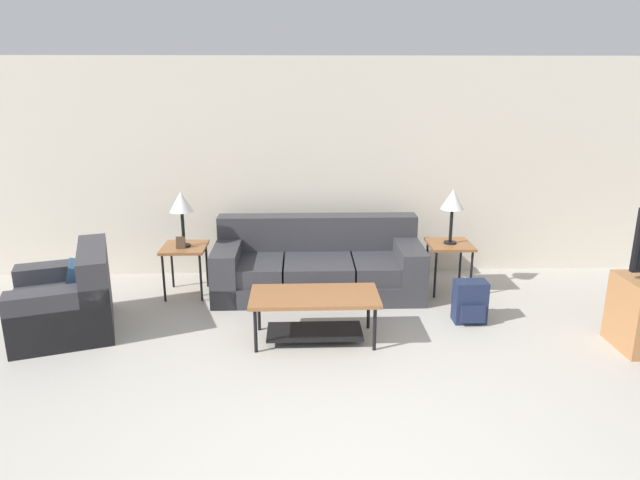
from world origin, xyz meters
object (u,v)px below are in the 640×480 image
at_px(table_lamp_right, 453,201).
at_px(backpack, 470,302).
at_px(table_lamp_left, 181,203).
at_px(couch, 318,267).
at_px(coffee_table, 315,306).
at_px(side_table_right, 450,248).
at_px(armchair, 68,301).
at_px(side_table_left, 185,251).

xyz_separation_m(table_lamp_right, backpack, (0.00, -0.87, -0.84)).
bearing_deg(table_lamp_left, couch, 0.90).
height_order(couch, table_lamp_left, table_lamp_left).
distance_m(table_lamp_left, table_lamp_right, 2.97).
bearing_deg(backpack, coffee_table, -167.53).
bearing_deg(side_table_right, table_lamp_left, 180.00).
distance_m(armchair, side_table_left, 1.33).
bearing_deg(armchair, coffee_table, -7.58).
bearing_deg(armchair, table_lamp_left, 43.17).
xyz_separation_m(couch, side_table_left, (-1.49, -0.02, 0.21)).
bearing_deg(table_lamp_left, side_table_right, 0.00).
relative_size(side_table_right, backpack, 1.32).
distance_m(couch, armchair, 2.62).
bearing_deg(table_lamp_right, table_lamp_left, 180.00).
bearing_deg(backpack, table_lamp_left, 163.67).
xyz_separation_m(coffee_table, side_table_left, (-1.41, 1.22, 0.17)).
bearing_deg(side_table_right, side_table_left, 180.00).
distance_m(couch, coffee_table, 1.24).
relative_size(side_table_right, table_lamp_right, 0.92).
height_order(couch, side_table_left, couch).
height_order(side_table_right, table_lamp_left, table_lamp_left).
relative_size(armchair, side_table_left, 2.26).
distance_m(couch, backpack, 1.74).
bearing_deg(table_lamp_right, couch, 179.10).
xyz_separation_m(coffee_table, backpack, (1.56, 0.35, -0.13)).
distance_m(couch, table_lamp_right, 1.67).
distance_m(couch, table_lamp_left, 1.67).
height_order(side_table_left, table_lamp_right, table_lamp_right).
bearing_deg(couch, side_table_right, -0.90).
xyz_separation_m(side_table_left, table_lamp_right, (2.97, 0.00, 0.54)).
bearing_deg(armchair, side_table_right, 12.90).
distance_m(armchair, side_table_right, 4.04).
bearing_deg(backpack, couch, 148.96).
bearing_deg(backpack, table_lamp_right, 90.01).
bearing_deg(side_table_left, table_lamp_left, 0.00).
distance_m(side_table_left, table_lamp_left, 0.54).
bearing_deg(table_lamp_right, backpack, -89.99).
relative_size(couch, side_table_left, 4.10).
bearing_deg(table_lamp_left, side_table_left, 180.00).
bearing_deg(couch, coffee_table, -93.56).
distance_m(coffee_table, side_table_left, 1.87).
distance_m(coffee_table, backpack, 1.61).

